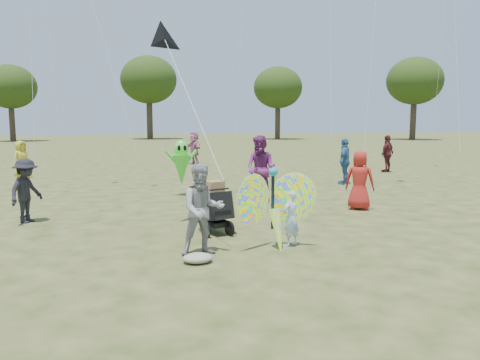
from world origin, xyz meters
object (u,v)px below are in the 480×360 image
(adult_man, at_px, (203,209))
(crowd_e, at_px, (261,169))
(crowd_a, at_px, (360,180))
(child_girl, at_px, (291,218))
(crowd_j, at_px, (194,148))
(butterfly_kite, at_px, (275,209))
(crowd_g, at_px, (21,159))
(alien_kite, at_px, (181,165))
(jogging_stroller, at_px, (214,203))
(crowd_c, at_px, (345,161))
(crowd_b, at_px, (26,191))
(crowd_h, at_px, (387,154))

(adult_man, relative_size, crowd_e, 0.83)
(crowd_a, bearing_deg, child_girl, 80.71)
(crowd_j, bearing_deg, child_girl, -23.88)
(child_girl, distance_m, crowd_j, 17.03)
(crowd_e, bearing_deg, child_girl, -53.70)
(child_girl, distance_m, butterfly_kite, 0.41)
(crowd_g, relative_size, alien_kite, 0.88)
(crowd_a, distance_m, jogging_stroller, 4.49)
(crowd_g, bearing_deg, crowd_e, -96.39)
(child_girl, distance_m, adult_man, 1.71)
(adult_man, distance_m, jogging_stroller, 1.66)
(crowd_j, bearing_deg, crowd_c, 3.09)
(crowd_a, height_order, jogging_stroller, crowd_a)
(butterfly_kite, xyz_separation_m, alien_kite, (-0.76, 6.55, 0.24))
(crowd_a, height_order, crowd_c, crowd_c)
(crowd_a, relative_size, crowd_e, 0.81)
(crowd_e, relative_size, alien_kite, 1.10)
(crowd_c, xyz_separation_m, alien_kite, (-6.22, -1.18, 0.12))
(crowd_b, relative_size, alien_kite, 0.84)
(adult_man, distance_m, butterfly_kite, 1.34)
(adult_man, height_order, butterfly_kite, adult_man)
(crowd_c, bearing_deg, crowd_j, -115.41)
(adult_man, height_order, crowd_j, crowd_j)
(crowd_c, xyz_separation_m, butterfly_kite, (-5.45, -7.73, -0.11))
(adult_man, relative_size, alien_kite, 0.91)
(alien_kite, bearing_deg, crowd_c, 10.71)
(jogging_stroller, bearing_deg, crowd_c, 25.45)
(adult_man, bearing_deg, crowd_g, 110.09)
(jogging_stroller, bearing_deg, crowd_j, 62.58)
(child_girl, distance_m, alien_kite, 6.59)
(crowd_g, relative_size, jogging_stroller, 1.36)
(crowd_h, bearing_deg, crowd_g, -37.38)
(crowd_b, height_order, crowd_e, crowd_e)
(crowd_b, relative_size, butterfly_kite, 0.84)
(crowd_b, distance_m, crowd_g, 9.40)
(crowd_e, relative_size, jogging_stroller, 1.69)
(jogging_stroller, relative_size, butterfly_kite, 0.65)
(crowd_b, distance_m, butterfly_kite, 5.93)
(child_girl, distance_m, crowd_a, 4.27)
(crowd_g, xyz_separation_m, jogging_stroller, (5.63, -11.30, -0.15))
(crowd_a, distance_m, crowd_g, 13.90)
(crowd_a, bearing_deg, adult_man, 69.64)
(crowd_c, relative_size, crowd_j, 0.95)
(child_girl, bearing_deg, adult_man, -23.16)
(crowd_c, height_order, alien_kite, alien_kite)
(crowd_g, bearing_deg, crowd_a, -95.16)
(crowd_j, distance_m, jogging_stroller, 15.71)
(crowd_e, bearing_deg, crowd_j, 136.68)
(crowd_g, bearing_deg, butterfly_kite, -113.68)
(crowd_e, bearing_deg, alien_kite, -172.98)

